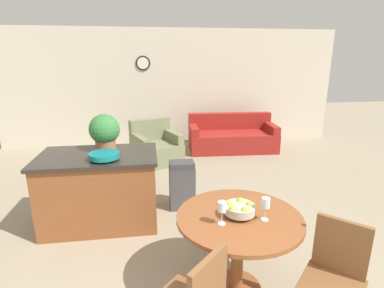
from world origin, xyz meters
The scene contains 12 objects.
wall_back centered at (0.00, 6.10, 1.35)m, with size 8.00×0.09×2.70m.
dining_table centered at (0.14, 1.05, 0.58)m, with size 1.07×1.07×0.75m.
dining_chair_near_right centered at (0.74, 0.57, 0.49)m, with size 0.59×0.59×0.88m.
fruit_bowl centered at (0.14, 1.05, 0.82)m, with size 0.26×0.26×0.12m.
wine_glass_left centered at (-0.03, 0.95, 0.90)m, with size 0.07×0.07×0.20m.
wine_glass_right centered at (0.33, 0.96, 0.90)m, with size 0.07×0.07×0.20m.
kitchen_island centered at (-1.21, 2.45, 0.46)m, with size 1.42×0.88×0.91m.
teal_bowl centered at (-1.10, 2.23, 0.96)m, with size 0.34×0.34×0.08m.
potted_plant centered at (-1.14, 2.65, 1.15)m, with size 0.38×0.38×0.45m.
trash_bin centered at (-0.16, 2.69, 0.33)m, with size 0.34×0.25×0.67m.
couch centered at (1.28, 5.30, 0.28)m, with size 1.97×0.98×0.80m.
armchair centered at (-0.47, 4.68, 0.29)m, with size 1.09×1.09×0.84m.
Camera 1 is at (-0.57, -1.12, 2.03)m, focal length 28.00 mm.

